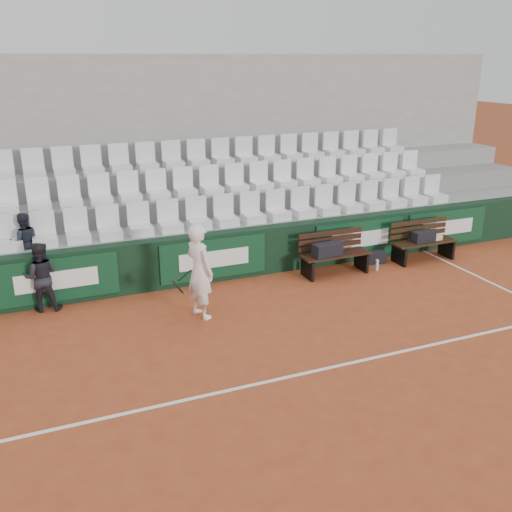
{
  "coord_description": "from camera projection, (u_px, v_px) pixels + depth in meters",
  "views": [
    {
      "loc": [
        -3.5,
        -6.43,
        4.37
      ],
      "look_at": [
        0.13,
        2.4,
        1.0
      ],
      "focal_mm": 40.0,
      "sensor_mm": 36.0,
      "label": 1
    }
  ],
  "objects": [
    {
      "name": "grandstand_tier_back",
      "position": [
        186.0,
        206.0,
        13.69
      ],
      "size": [
        18.0,
        0.95,
        1.9
      ],
      "primitive_type": "cube",
      "color": "gray",
      "rests_on": "ground"
    },
    {
      "name": "court_baseline",
      "position": [
        310.0,
        372.0,
        8.31
      ],
      "size": [
        18.0,
        0.06,
        0.01
      ],
      "primitive_type": "cube",
      "color": "white",
      "rests_on": "ground"
    },
    {
      "name": "water_bottle_near",
      "position": [
        308.0,
        267.0,
        12.06
      ],
      "size": [
        0.07,
        0.07,
        0.25
      ],
      "primitive_type": "cylinder",
      "color": "#AEBDC5",
      "rests_on": "ground"
    },
    {
      "name": "seat_row_back",
      "position": [
        186.0,
        154.0,
        13.12
      ],
      "size": [
        11.9,
        0.44,
        0.63
      ],
      "primitive_type": "cube",
      "color": "silver",
      "rests_on": "grandstand_tier_back"
    },
    {
      "name": "ball_kid",
      "position": [
        41.0,
        277.0,
        10.15
      ],
      "size": [
        0.7,
        0.58,
        1.28
      ],
      "primitive_type": "imported",
      "rotation": [
        0.0,
        0.0,
        2.97
      ],
      "color": "black",
      "rests_on": "ground"
    },
    {
      "name": "seat_row_mid",
      "position": [
        199.0,
        181.0,
        12.44
      ],
      "size": [
        11.9,
        0.44,
        0.63
      ],
      "primitive_type": "cube",
      "color": "white",
      "rests_on": "grandstand_tier_mid"
    },
    {
      "name": "bench_right",
      "position": [
        423.0,
        251.0,
        12.79
      ],
      "size": [
        1.5,
        0.56,
        0.45
      ],
      "primitive_type": "cube",
      "color": "black",
      "rests_on": "ground"
    },
    {
      "name": "water_bottle_far",
      "position": [
        377.0,
        265.0,
        12.2
      ],
      "size": [
        0.07,
        0.07,
        0.24
      ],
      "primitive_type": "cylinder",
      "color": "silver",
      "rests_on": "ground"
    },
    {
      "name": "spectator_c",
      "position": [
        21.0,
        218.0,
        10.41
      ],
      "size": [
        0.56,
        0.45,
        1.1
      ],
      "primitive_type": "imported",
      "rotation": [
        0.0,
        0.0,
        3.2
      ],
      "color": "black",
      "rests_on": "grandstand_tier_front"
    },
    {
      "name": "sports_bag_ground",
      "position": [
        375.0,
        257.0,
        12.65
      ],
      "size": [
        0.46,
        0.32,
        0.26
      ],
      "primitive_type": "cube",
      "rotation": [
        0.0,
        0.0,
        -0.17
      ],
      "color": "black",
      "rests_on": "ground"
    },
    {
      "name": "grandstand_tier_front",
      "position": [
        211.0,
        247.0,
        12.18
      ],
      "size": [
        18.0,
        0.95,
        1.0
      ],
      "primitive_type": "cube",
      "color": "gray",
      "rests_on": "ground"
    },
    {
      "name": "ground",
      "position": [
        310.0,
        372.0,
        8.31
      ],
      "size": [
        80.0,
        80.0,
        0.0
      ],
      "primitive_type": "plane",
      "color": "#A64725",
      "rests_on": "ground"
    },
    {
      "name": "grandstand_rear_wall",
      "position": [
        177.0,
        150.0,
        13.82
      ],
      "size": [
        18.0,
        0.3,
        4.4
      ],
      "primitive_type": "cube",
      "color": "#989895",
      "rests_on": "ground"
    },
    {
      "name": "tennis_player",
      "position": [
        200.0,
        271.0,
        9.83
      ],
      "size": [
        0.79,
        0.72,
        1.69
      ],
      "color": "white",
      "rests_on": "ground"
    },
    {
      "name": "seat_row_front",
      "position": [
        213.0,
        212.0,
        11.76
      ],
      "size": [
        11.9,
        0.44,
        0.63
      ],
      "primitive_type": "cube",
      "color": "silver",
      "rests_on": "grandstand_tier_front"
    },
    {
      "name": "back_barrier",
      "position": [
        224.0,
        255.0,
        11.65
      ],
      "size": [
        18.0,
        0.34,
        1.0
      ],
      "color": "black",
      "rests_on": "ground"
    },
    {
      "name": "grandstand_tier_mid",
      "position": [
        198.0,
        225.0,
        12.94
      ],
      "size": [
        18.0,
        0.95,
        1.45
      ],
      "primitive_type": "cube",
      "color": "gray",
      "rests_on": "ground"
    },
    {
      "name": "sports_bag_right",
      "position": [
        424.0,
        236.0,
        12.65
      ],
      "size": [
        0.51,
        0.24,
        0.24
      ],
      "primitive_type": "cube",
      "rotation": [
        0.0,
        0.0,
        0.01
      ],
      "color": "black",
      "rests_on": "bench_right"
    },
    {
      "name": "towel",
      "position": [
        432.0,
        237.0,
        12.82
      ],
      "size": [
        0.37,
        0.27,
        0.1
      ],
      "primitive_type": "cube",
      "rotation": [
        0.0,
        0.0,
        -0.01
      ],
      "color": "beige",
      "rests_on": "bench_right"
    },
    {
      "name": "sports_bag_left",
      "position": [
        327.0,
        250.0,
        11.75
      ],
      "size": [
        0.64,
        0.32,
        0.27
      ],
      "primitive_type": "cube",
      "rotation": [
        0.0,
        0.0,
        0.1
      ],
      "color": "black",
      "rests_on": "bench_left"
    },
    {
      "name": "bench_left",
      "position": [
        335.0,
        264.0,
        11.99
      ],
      "size": [
        1.5,
        0.56,
        0.45
      ],
      "primitive_type": "cube",
      "color": "black",
      "rests_on": "ground"
    }
  ]
}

